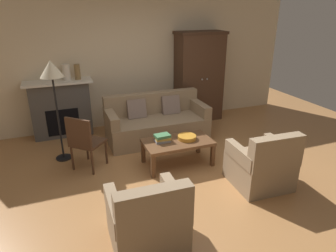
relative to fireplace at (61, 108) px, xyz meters
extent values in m
plane|color=#B27A47|center=(1.55, -2.30, -0.57)|extent=(9.60, 9.60, 0.00)
cube|color=beige|center=(1.55, 0.25, 0.83)|extent=(7.20, 0.10, 2.80)
cube|color=#4C4947|center=(0.00, 0.00, -0.03)|extent=(1.10, 0.36, 1.08)
cube|color=black|center=(0.00, -0.18, -0.23)|extent=(0.60, 0.01, 0.52)
cube|color=white|center=(0.00, -0.02, 0.53)|extent=(1.26, 0.48, 0.04)
cube|color=#472D1E|center=(2.95, -0.08, 0.37)|extent=(1.00, 0.52, 1.89)
cube|color=#3C271A|center=(2.95, -0.08, 1.35)|extent=(1.06, 0.55, 0.06)
sphere|color=#ADAFB5|center=(2.89, -0.35, 0.41)|extent=(0.04, 0.04, 0.04)
sphere|color=#ADAFB5|center=(3.01, -0.35, 0.41)|extent=(0.04, 0.04, 0.04)
cube|color=#937A5B|center=(1.69, -0.88, -0.35)|extent=(1.90, 0.85, 0.44)
cube|color=#937A5B|center=(1.69, -0.54, 0.08)|extent=(1.90, 0.19, 0.42)
cube|color=#937A5B|center=(0.81, -0.87, -0.02)|extent=(0.16, 0.80, 0.22)
cube|color=#937A5B|center=(2.57, -0.88, -0.02)|extent=(0.16, 0.80, 0.22)
cube|color=#7F6B60|center=(1.34, -0.67, 0.04)|extent=(0.36, 0.19, 0.37)
cube|color=#7F6B60|center=(2.04, -0.68, 0.04)|extent=(0.36, 0.19, 0.37)
cube|color=brown|center=(1.68, -1.92, -0.17)|extent=(1.10, 0.60, 0.05)
cube|color=brown|center=(1.17, -2.18, -0.38)|extent=(0.06, 0.06, 0.37)
cube|color=brown|center=(2.19, -2.18, -0.38)|extent=(0.06, 0.06, 0.37)
cube|color=brown|center=(1.17, -1.66, -0.38)|extent=(0.06, 0.06, 0.37)
cube|color=brown|center=(2.19, -1.66, -0.38)|extent=(0.06, 0.06, 0.37)
cylinder|color=orange|center=(1.84, -1.92, -0.12)|extent=(0.30, 0.30, 0.06)
cube|color=gray|center=(1.43, -1.86, -0.13)|extent=(0.24, 0.17, 0.04)
cube|color=gold|center=(1.44, -1.86, -0.09)|extent=(0.25, 0.19, 0.04)
cube|color=#427A4C|center=(1.44, -1.86, -0.05)|extent=(0.25, 0.19, 0.05)
cylinder|color=beige|center=(0.18, -0.02, 0.71)|extent=(0.14, 0.14, 0.31)
cylinder|color=olive|center=(0.38, -0.02, 0.70)|extent=(0.11, 0.11, 0.29)
cube|color=#997F60|center=(0.68, -3.44, -0.36)|extent=(0.78, 0.78, 0.42)
cube|color=#997F60|center=(0.67, -3.75, 0.08)|extent=(0.76, 0.18, 0.46)
cube|color=#997F60|center=(1.01, -3.45, -0.05)|extent=(0.14, 0.70, 0.20)
cube|color=#997F60|center=(0.35, -3.43, -0.05)|extent=(0.14, 0.70, 0.20)
cube|color=#997F60|center=(2.56, -2.89, -0.36)|extent=(0.80, 0.80, 0.42)
cube|color=#997F60|center=(2.54, -3.20, 0.08)|extent=(0.77, 0.20, 0.46)
cube|color=#997F60|center=(2.89, -2.90, -0.05)|extent=(0.16, 0.70, 0.20)
cube|color=#997F60|center=(2.23, -2.87, -0.05)|extent=(0.16, 0.70, 0.20)
cube|color=#472D1E|center=(0.32, -1.50, -0.14)|extent=(0.62, 0.62, 0.04)
cylinder|color=#472D1E|center=(0.59, -1.49, -0.36)|extent=(0.04, 0.04, 0.41)
cylinder|color=#472D1E|center=(0.31, -1.23, -0.36)|extent=(0.04, 0.04, 0.41)
cylinder|color=#472D1E|center=(0.32, -1.77, -0.36)|extent=(0.04, 0.04, 0.41)
cylinder|color=#472D1E|center=(0.05, -1.50, -0.36)|extent=(0.04, 0.04, 0.41)
cube|color=#472D1E|center=(0.18, -1.64, 0.11)|extent=(0.35, 0.33, 0.45)
cylinder|color=black|center=(-0.08, -1.04, -0.56)|extent=(0.26, 0.26, 0.02)
cylinder|color=black|center=(-0.08, -1.04, 0.15)|extent=(0.03, 0.03, 1.44)
cone|color=beige|center=(-0.08, -1.04, 0.98)|extent=(0.36, 0.36, 0.26)
camera|label=1|loc=(-0.05, -5.98, 1.88)|focal=32.15mm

